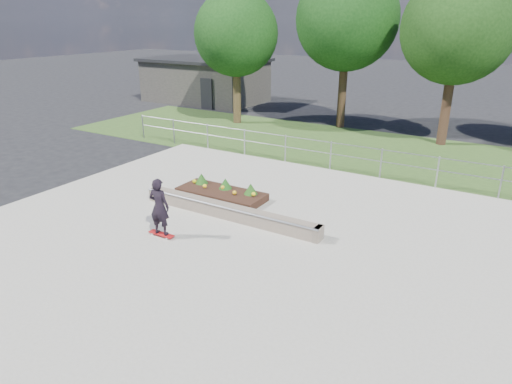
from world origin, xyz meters
The scene contains 11 objects.
ground centered at (0.00, 0.00, 0.00)m, with size 120.00×120.00×0.00m, color black.
grass_verge centered at (0.00, 11.00, 0.01)m, with size 30.00×8.00×0.02m, color #2C461C.
concrete_slab centered at (0.00, 0.00, 0.03)m, with size 15.00×15.00×0.06m, color gray.
fence centered at (0.00, 7.50, 0.77)m, with size 20.06×0.06×1.20m.
building centered at (-14.00, 18.00, 1.51)m, with size 8.40×5.40×3.00m.
tree_far_left centered at (-8.00, 13.00, 4.85)m, with size 4.55×4.55×7.15m.
tree_mid_left centered at (-2.50, 15.00, 5.61)m, with size 5.25×5.25×8.25m.
tree_mid_right centered at (3.00, 14.00, 5.23)m, with size 4.90×4.90×7.70m.
grind_ledge centered at (-0.79, 1.55, 0.26)m, with size 6.00×0.44×0.43m.
planter_bed centered at (-1.92, 2.82, 0.24)m, with size 3.00×1.20×0.61m.
skateboarder centered at (-1.67, -0.43, 0.93)m, with size 0.80×0.47×1.68m.
Camera 1 is at (6.38, -8.74, 5.68)m, focal length 32.00 mm.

